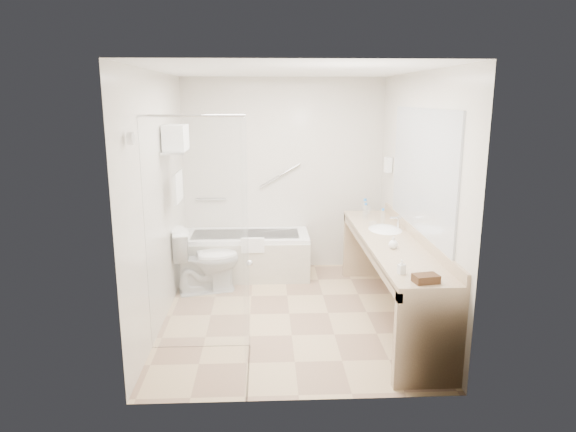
{
  "coord_description": "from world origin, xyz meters",
  "views": [
    {
      "loc": [
        -0.24,
        -5.08,
        2.26
      ],
      "look_at": [
        0.0,
        0.3,
        1.0
      ],
      "focal_mm": 32.0,
      "sensor_mm": 36.0,
      "label": 1
    }
  ],
  "objects_px": {
    "toilet": "(206,260)",
    "amenity_basket": "(426,279)",
    "water_bottle_left": "(365,208)",
    "vanity_counter": "(390,259)",
    "bathtub": "(246,255)"
  },
  "relations": [
    {
      "from": "toilet",
      "to": "water_bottle_left",
      "type": "distance_m",
      "value": 1.99
    },
    {
      "from": "toilet",
      "to": "water_bottle_left",
      "type": "height_order",
      "value": "water_bottle_left"
    },
    {
      "from": "toilet",
      "to": "water_bottle_left",
      "type": "relative_size",
      "value": 3.56
    },
    {
      "from": "vanity_counter",
      "to": "water_bottle_left",
      "type": "distance_m",
      "value": 1.07
    },
    {
      "from": "bathtub",
      "to": "water_bottle_left",
      "type": "distance_m",
      "value": 1.64
    },
    {
      "from": "amenity_basket",
      "to": "water_bottle_left",
      "type": "height_order",
      "value": "water_bottle_left"
    },
    {
      "from": "bathtub",
      "to": "water_bottle_left",
      "type": "xyz_separation_m",
      "value": [
        1.45,
        -0.37,
        0.68
      ]
    },
    {
      "from": "vanity_counter",
      "to": "toilet",
      "type": "relative_size",
      "value": 3.43
    },
    {
      "from": "toilet",
      "to": "amenity_basket",
      "type": "height_order",
      "value": "amenity_basket"
    },
    {
      "from": "vanity_counter",
      "to": "amenity_basket",
      "type": "height_order",
      "value": "vanity_counter"
    },
    {
      "from": "amenity_basket",
      "to": "water_bottle_left",
      "type": "xyz_separation_m",
      "value": [
        -0.05,
        2.24,
        0.07
      ]
    },
    {
      "from": "bathtub",
      "to": "toilet",
      "type": "bearing_deg",
      "value": -129.87
    },
    {
      "from": "water_bottle_left",
      "to": "amenity_basket",
      "type": "bearing_deg",
      "value": -88.76
    },
    {
      "from": "toilet",
      "to": "amenity_basket",
      "type": "distance_m",
      "value": 2.89
    },
    {
      "from": "vanity_counter",
      "to": "toilet",
      "type": "height_order",
      "value": "vanity_counter"
    }
  ]
}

